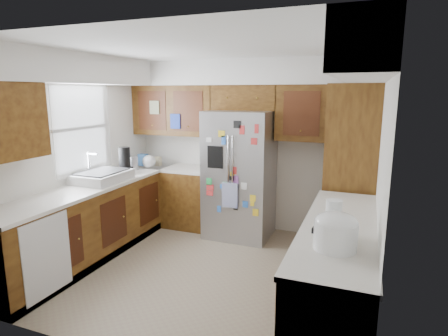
{
  "coord_description": "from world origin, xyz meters",
  "views": [
    {
      "loc": [
        1.68,
        -3.72,
        2.05
      ],
      "look_at": [
        0.09,
        0.35,
        1.16
      ],
      "focal_mm": 30.0,
      "sensor_mm": 36.0,
      "label": 1
    }
  ],
  "objects_px": {
    "fridge": "(240,175)",
    "rice_cooker": "(336,230)",
    "pantry": "(351,171)",
    "paper_towel": "(333,217)"
  },
  "relations": [
    {
      "from": "pantry",
      "to": "rice_cooker",
      "type": "distance_m",
      "value": 2.17
    },
    {
      "from": "pantry",
      "to": "fridge",
      "type": "relative_size",
      "value": 1.19
    },
    {
      "from": "pantry",
      "to": "rice_cooker",
      "type": "bearing_deg",
      "value": -90.01
    },
    {
      "from": "fridge",
      "to": "pantry",
      "type": "bearing_deg",
      "value": -2.06
    },
    {
      "from": "paper_towel",
      "to": "fridge",
      "type": "bearing_deg",
      "value": 127.02
    },
    {
      "from": "fridge",
      "to": "rice_cooker",
      "type": "distance_m",
      "value": 2.69
    },
    {
      "from": "rice_cooker",
      "to": "paper_towel",
      "type": "xyz_separation_m",
      "value": [
        -0.04,
        0.3,
        -0.0
      ]
    },
    {
      "from": "pantry",
      "to": "rice_cooker",
      "type": "height_order",
      "value": "pantry"
    },
    {
      "from": "pantry",
      "to": "paper_towel",
      "type": "distance_m",
      "value": 1.88
    },
    {
      "from": "fridge",
      "to": "rice_cooker",
      "type": "bearing_deg",
      "value": -56.05
    }
  ]
}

